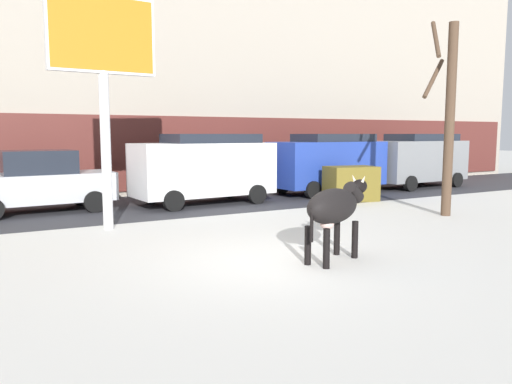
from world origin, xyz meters
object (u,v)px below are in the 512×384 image
Objects in this scene: car_white_van at (204,167)px; dumpster at (351,184)px; cow_black at (335,207)px; pedestrian_near_billboard at (219,169)px; pedestrian_far_left at (289,166)px; car_grey_van at (417,159)px; bare_tree_right_lot at (448,115)px; car_silver_sedan at (39,182)px; billboard at (102,49)px; pedestrian_by_cars at (82,174)px; car_blue_van at (328,162)px.

dumpster is (4.76, -1.78, -0.64)m from car_white_van.
cow_black is 1.11× the size of pedestrian_near_billboard.
car_white_van is 6.78m from pedestrian_far_left.
car_grey_van is 5.81m from dumpster.
bare_tree_right_lot reaches higher than pedestrian_far_left.
dumpster is at bearing -64.93° from pedestrian_near_billboard.
dumpster is at bearing -14.20° from car_silver_sedan.
car_grey_van is at bearing 12.95° from billboard.
pedestrian_by_cars is (-5.49, 0.00, 0.00)m from pedestrian_near_billboard.
pedestrian_by_cars is (1.74, 2.93, -0.03)m from car_silver_sedan.
billboard is 1.18× the size of car_grey_van.
car_white_van is (3.83, 2.95, -3.07)m from billboard.
car_blue_van is at bearing 86.86° from bare_tree_right_lot.
dumpster is (-0.28, 3.76, -2.25)m from bare_tree_right_lot.
cow_black is at bearing -105.06° from pedestrian_near_billboard.
billboard is 5.72m from car_white_van.
pedestrian_by_cars is (0.58, 6.57, -3.43)m from billboard.
bare_tree_right_lot is at bearing -131.42° from car_grey_van.
car_blue_van is 3.33m from pedestrian_far_left.
bare_tree_right_lot is (-5.12, -5.81, 1.61)m from car_grey_van.
car_white_van is 5.12m from dumpster.
car_grey_van is 7.91m from bare_tree_right_lot.
car_white_van and car_grey_van have the same top height.
bare_tree_right_lot reaches higher than cow_black.
billboard is (-2.92, 5.12, 3.32)m from cow_black.
pedestrian_far_left is 5.49m from dumpster.
car_blue_van is 4.80m from car_grey_van.
pedestrian_by_cars reaches higher than cow_black.
car_grey_van is 8.61m from pedestrian_near_billboard.
car_silver_sedan is at bearing 178.41° from car_grey_van.
cow_black is 13.86m from car_grey_van.
car_white_van reaches higher than pedestrian_far_left.
cow_black is at bearing -119.57° from pedestrian_far_left.
car_silver_sedan is 2.49× the size of pedestrian_far_left.
billboard reaches higher than pedestrian_by_cars.
car_grey_van is 0.86× the size of bare_tree_right_lot.
car_silver_sedan is 10.07m from dumpster.
pedestrian_near_billboard is (3.15, 11.69, -0.11)m from cow_black.
pedestrian_far_left is (8.97, 0.00, 0.00)m from pedestrian_by_cars.
car_blue_van reaches higher than dumpster.
car_white_van is 7.66m from bare_tree_right_lot.
bare_tree_right_lot is at bearing -94.26° from pedestrian_far_left.
pedestrian_far_left is at bearing 32.30° from car_white_van.
car_white_van is 0.86× the size of bare_tree_right_lot.
bare_tree_right_lot reaches higher than pedestrian_near_billboard.
pedestrian_near_billboard is 3.49m from pedestrian_far_left.
car_white_van is at bearing 83.57° from cow_black.
car_grey_van is 2.72× the size of pedestrian_far_left.
pedestrian_by_cars is (-3.25, 3.62, -0.36)m from car_white_van.
billboard is 3.21× the size of pedestrian_far_left.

